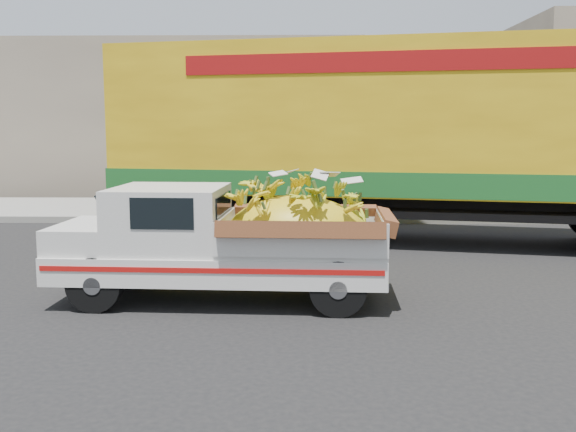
{
  "coord_description": "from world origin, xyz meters",
  "views": [
    {
      "loc": [
        -0.94,
        -7.69,
        2.21
      ],
      "look_at": [
        -1.11,
        0.94,
        1.02
      ],
      "focal_mm": 40.0,
      "sensor_mm": 36.0,
      "label": 1
    }
  ],
  "objects": [
    {
      "name": "curb",
      "position": [
        0.0,
        7.21,
        0.07
      ],
      "size": [
        60.0,
        0.25,
        0.15
      ],
      "primitive_type": "cube",
      "color": "gray",
      "rests_on": "ground"
    },
    {
      "name": "building_left",
      "position": [
        -8.0,
        15.21,
        2.5
      ],
      "size": [
        18.0,
        6.0,
        5.0
      ],
      "primitive_type": "cube",
      "color": "gray",
      "rests_on": "ground"
    },
    {
      "name": "semi_trailer",
      "position": [
        1.33,
        4.75,
        2.12
      ],
      "size": [
        12.09,
        4.83,
        3.8
      ],
      "rotation": [
        0.0,
        0.0,
        -0.2
      ],
      "color": "black",
      "rests_on": "ground"
    },
    {
      "name": "sidewalk",
      "position": [
        0.0,
        9.31,
        0.07
      ],
      "size": [
        60.0,
        4.0,
        0.14
      ],
      "primitive_type": "cube",
      "color": "gray",
      "rests_on": "ground"
    },
    {
      "name": "ground",
      "position": [
        0.0,
        0.0,
        0.0
      ],
      "size": [
        100.0,
        100.0,
        0.0
      ],
      "primitive_type": "plane",
      "color": "black",
      "rests_on": "ground"
    },
    {
      "name": "pickup_truck",
      "position": [
        -1.64,
        0.38,
        0.79
      ],
      "size": [
        4.25,
        1.72,
        1.47
      ],
      "rotation": [
        0.0,
        0.0,
        -0.05
      ],
      "color": "black",
      "rests_on": "ground"
    }
  ]
}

